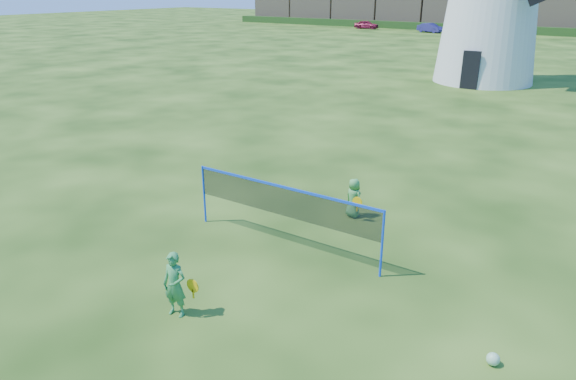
# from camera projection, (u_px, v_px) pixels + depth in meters

# --- Properties ---
(ground) EXTENTS (220.00, 220.00, 0.00)m
(ground) POSITION_uv_depth(u_px,v_px,m) (269.00, 255.00, 11.97)
(ground) COLOR black
(ground) RESTS_ON ground
(badminton_net) EXTENTS (5.05, 0.05, 1.55)m
(badminton_net) POSITION_uv_depth(u_px,v_px,m) (284.00, 202.00, 11.96)
(badminton_net) COLOR blue
(badminton_net) RESTS_ON ground
(player_girl) EXTENTS (0.68, 0.40, 1.30)m
(player_girl) POSITION_uv_depth(u_px,v_px,m) (175.00, 285.00, 9.57)
(player_girl) COLOR #358544
(player_girl) RESTS_ON ground
(player_boy) EXTENTS (0.66, 0.50, 1.08)m
(player_boy) POSITION_uv_depth(u_px,v_px,m) (354.00, 198.00, 13.78)
(player_boy) COLOR #499749
(player_boy) RESTS_ON ground
(play_ball) EXTENTS (0.22, 0.22, 0.22)m
(play_ball) POSITION_uv_depth(u_px,v_px,m) (493.00, 359.00, 8.46)
(play_ball) COLOR green
(play_ball) RESTS_ON ground
(hedge) EXTENTS (62.00, 0.80, 1.00)m
(hedge) POSITION_uv_depth(u_px,v_px,m) (413.00, 26.00, 74.15)
(hedge) COLOR #193814
(hedge) RESTS_ON ground
(car_left) EXTENTS (3.62, 1.80, 1.19)m
(car_left) POSITION_uv_depth(u_px,v_px,m) (367.00, 25.00, 75.01)
(car_left) COLOR maroon
(car_left) RESTS_ON ground
(car_right) EXTENTS (3.88, 2.34, 1.21)m
(car_right) POSITION_uv_depth(u_px,v_px,m) (431.00, 28.00, 69.08)
(car_right) COLOR navy
(car_right) RESTS_ON ground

